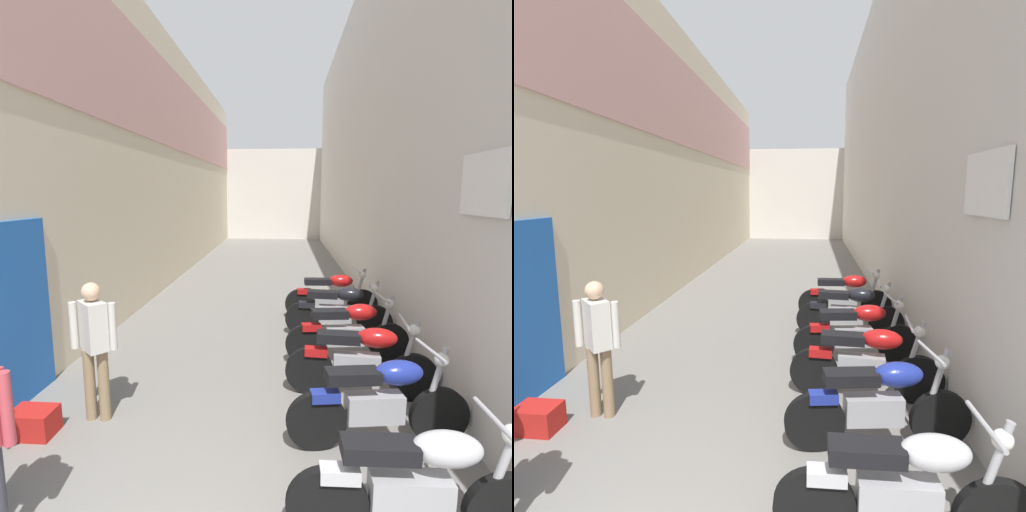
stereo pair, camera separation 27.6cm
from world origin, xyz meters
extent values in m
plane|color=slate|center=(0.00, 8.44, 0.00)|extent=(36.89, 36.89, 0.00)
cube|color=beige|center=(-2.72, 10.44, 3.34)|extent=(0.40, 20.89, 6.68)
cube|color=blue|center=(-2.50, 3.40, 1.10)|extent=(0.06, 1.10, 2.20)
cube|color=#DBA39E|center=(-2.51, 10.44, 4.81)|extent=(0.04, 20.89, 2.14)
cube|color=beige|center=(2.72, 10.44, 3.95)|extent=(0.40, 20.89, 7.91)
cube|color=white|center=(2.49, 3.00, 2.60)|extent=(0.04, 0.90, 0.60)
cube|color=beige|center=(0.00, 21.89, 2.40)|extent=(8.04, 2.00, 4.80)
cylinder|color=black|center=(0.95, 1.62, 0.30)|extent=(0.60, 0.09, 0.60)
cube|color=#9E9EA3|center=(1.52, 1.63, 0.42)|extent=(0.56, 0.21, 0.28)
ellipsoid|color=#B7B7BC|center=(1.75, 1.63, 0.78)|extent=(0.48, 0.27, 0.24)
cube|color=black|center=(1.29, 1.62, 0.76)|extent=(0.52, 0.23, 0.12)
cylinder|color=#9E9EA3|center=(2.13, 1.64, 0.65)|extent=(0.25, 0.06, 0.77)
cylinder|color=#9E9EA3|center=(2.06, 1.63, 1.00)|extent=(0.04, 0.58, 0.04)
cube|color=#B7B7BC|center=(1.03, 1.62, 0.56)|extent=(0.28, 0.14, 0.10)
cylinder|color=black|center=(2.19, 2.87, 0.30)|extent=(0.61, 0.16, 0.60)
cylinder|color=black|center=(0.95, 2.70, 0.30)|extent=(0.61, 0.16, 0.60)
cube|color=#9E9EA3|center=(1.52, 2.78, 0.42)|extent=(0.58, 0.28, 0.28)
ellipsoid|color=navy|center=(1.75, 2.81, 0.78)|extent=(0.51, 0.32, 0.24)
cube|color=black|center=(1.29, 2.75, 0.76)|extent=(0.55, 0.29, 0.12)
cylinder|color=#9E9EA3|center=(2.12, 2.86, 0.65)|extent=(0.25, 0.09, 0.77)
cylinder|color=#9E9EA3|center=(2.05, 2.85, 1.00)|extent=(0.12, 0.58, 0.04)
sphere|color=silver|center=(2.17, 2.87, 0.90)|extent=(0.14, 0.14, 0.14)
cube|color=navy|center=(1.03, 2.71, 0.56)|extent=(0.30, 0.18, 0.10)
cylinder|color=black|center=(2.19, 3.72, 0.30)|extent=(0.60, 0.13, 0.60)
cylinder|color=black|center=(0.95, 3.82, 0.30)|extent=(0.60, 0.13, 0.60)
cube|color=#9E9EA3|center=(1.52, 3.77, 0.42)|extent=(0.57, 0.25, 0.28)
ellipsoid|color=#AD1414|center=(1.75, 3.76, 0.78)|extent=(0.50, 0.30, 0.24)
cube|color=black|center=(1.29, 3.79, 0.76)|extent=(0.54, 0.26, 0.12)
cylinder|color=#9E9EA3|center=(2.12, 3.72, 0.65)|extent=(0.25, 0.08, 0.77)
cylinder|color=#9E9EA3|center=(2.05, 3.73, 1.00)|extent=(0.08, 0.58, 0.04)
sphere|color=silver|center=(2.17, 3.72, 0.90)|extent=(0.14, 0.14, 0.14)
cube|color=#AD1414|center=(1.03, 3.82, 0.56)|extent=(0.29, 0.16, 0.10)
cylinder|color=black|center=(2.19, 4.87, 0.30)|extent=(0.61, 0.15, 0.60)
cylinder|color=black|center=(0.95, 4.72, 0.30)|extent=(0.61, 0.15, 0.60)
cube|color=#9E9EA3|center=(1.52, 4.79, 0.42)|extent=(0.58, 0.26, 0.28)
ellipsoid|color=#AD1414|center=(1.75, 4.82, 0.78)|extent=(0.51, 0.31, 0.24)
cube|color=black|center=(1.29, 4.76, 0.76)|extent=(0.54, 0.28, 0.12)
cylinder|color=#9E9EA3|center=(2.12, 4.86, 0.65)|extent=(0.25, 0.09, 0.77)
cylinder|color=#9E9EA3|center=(2.05, 4.85, 1.00)|extent=(0.10, 0.58, 0.04)
sphere|color=silver|center=(2.17, 4.87, 0.90)|extent=(0.14, 0.14, 0.14)
cube|color=#AD1414|center=(1.03, 4.73, 0.56)|extent=(0.29, 0.17, 0.10)
cylinder|color=black|center=(2.19, 5.82, 0.30)|extent=(0.60, 0.14, 0.60)
cylinder|color=black|center=(0.95, 5.94, 0.30)|extent=(0.60, 0.14, 0.60)
cube|color=#9E9EA3|center=(1.52, 5.88, 0.42)|extent=(0.58, 0.25, 0.28)
ellipsoid|color=black|center=(1.75, 5.86, 0.78)|extent=(0.50, 0.31, 0.24)
cube|color=black|center=(1.29, 5.91, 0.76)|extent=(0.54, 0.27, 0.12)
cylinder|color=#9E9EA3|center=(2.12, 5.83, 0.65)|extent=(0.25, 0.08, 0.77)
cylinder|color=#9E9EA3|center=(2.05, 5.83, 1.00)|extent=(0.09, 0.58, 0.04)
sphere|color=silver|center=(2.17, 5.82, 0.90)|extent=(0.14, 0.14, 0.14)
cube|color=black|center=(1.03, 5.93, 0.56)|extent=(0.29, 0.17, 0.10)
cylinder|color=black|center=(2.19, 6.95, 0.30)|extent=(0.60, 0.11, 0.60)
cylinder|color=black|center=(0.95, 6.90, 0.30)|extent=(0.60, 0.11, 0.60)
cube|color=#9E9EA3|center=(1.52, 6.92, 0.42)|extent=(0.57, 0.23, 0.28)
ellipsoid|color=#AD1414|center=(1.75, 6.93, 0.78)|extent=(0.49, 0.28, 0.24)
cube|color=black|center=(1.29, 6.91, 0.76)|extent=(0.53, 0.24, 0.12)
cylinder|color=#9E9EA3|center=(2.12, 6.95, 0.65)|extent=(0.25, 0.07, 0.77)
cylinder|color=#9E9EA3|center=(2.05, 6.95, 1.00)|extent=(0.06, 0.58, 0.04)
sphere|color=silver|center=(2.17, 6.95, 0.90)|extent=(0.14, 0.14, 0.14)
cube|color=#AD1414|center=(1.03, 6.90, 0.56)|extent=(0.29, 0.15, 0.10)
cylinder|color=#B23D47|center=(-1.23, 1.39, 1.09)|extent=(0.08, 0.08, 0.52)
cylinder|color=#8C7251|center=(-1.53, 3.07, 0.41)|extent=(0.12, 0.12, 0.82)
cylinder|color=#8C7251|center=(-1.37, 3.07, 0.41)|extent=(0.12, 0.12, 0.82)
cube|color=beige|center=(-1.45, 3.07, 1.09)|extent=(0.38, 0.38, 0.54)
sphere|color=#DBB28E|center=(-1.45, 3.07, 1.47)|extent=(0.20, 0.20, 0.20)
cylinder|color=beige|center=(-1.67, 3.07, 1.09)|extent=(0.08, 0.08, 0.52)
cylinder|color=beige|center=(-1.23, 3.07, 1.09)|extent=(0.08, 0.08, 0.52)
cube|color=red|center=(-1.98, 2.73, 0.14)|extent=(0.44, 0.32, 0.28)
camera|label=1|loc=(0.62, -0.97, 2.52)|focal=28.12mm
camera|label=2|loc=(0.89, -0.94, 2.52)|focal=28.12mm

